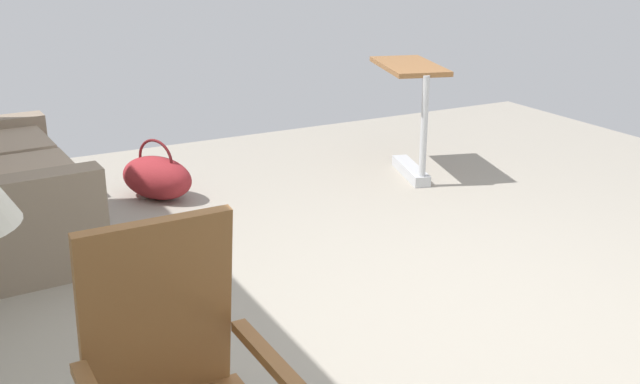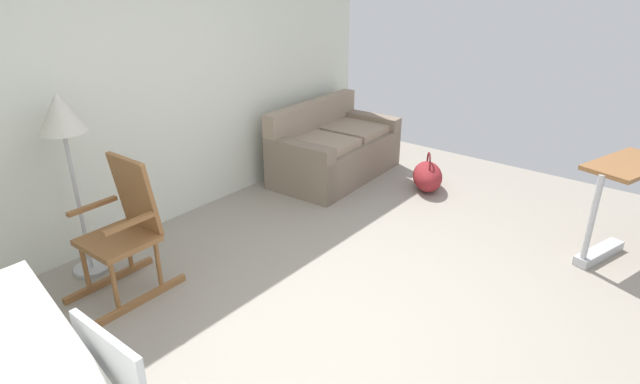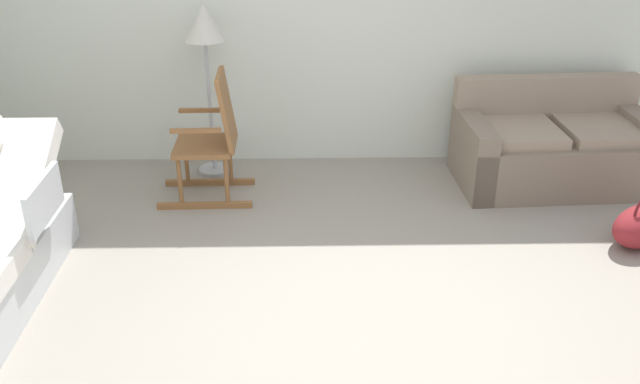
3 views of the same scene
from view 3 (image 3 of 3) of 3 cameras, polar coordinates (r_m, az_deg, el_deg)
ground_plane at (r=4.35m, az=0.52°, el=-9.59°), size 7.23×7.23×0.00m
back_wall at (r=6.05m, az=-0.08°, el=14.84°), size 5.99×0.10×2.70m
couch at (r=6.15m, az=18.84°, el=3.42°), size 1.64×0.94×0.85m
rocking_chair at (r=5.55m, az=-8.90°, el=4.34°), size 0.77×0.51×1.05m
floor_lamp at (r=5.82m, az=-9.57°, el=12.81°), size 0.34×0.34×1.48m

